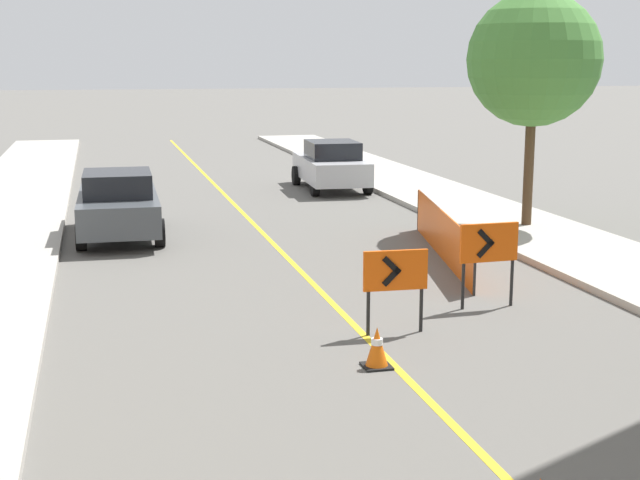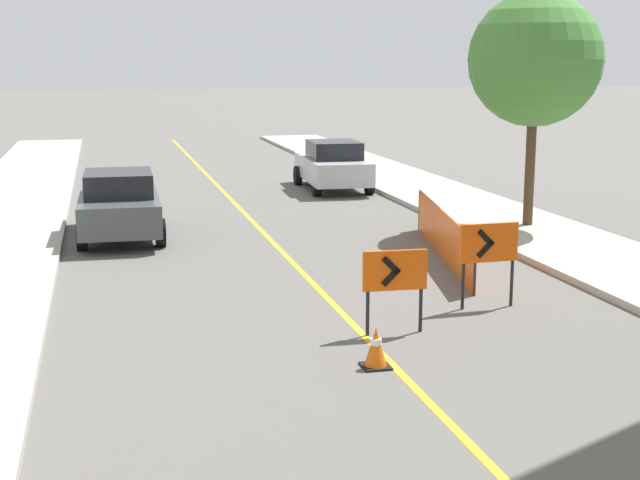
# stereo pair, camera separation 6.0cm
# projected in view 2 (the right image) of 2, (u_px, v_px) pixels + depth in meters

# --- Properties ---
(lane_stripe) EXTENTS (0.12, 58.11, 0.01)m
(lane_stripe) POSITION_uv_depth(u_px,v_px,m) (281.00, 251.00, 19.55)
(lane_stripe) COLOR gold
(lane_stripe) RESTS_ON ground_plane
(sidewalk_right) EXTENTS (3.11, 58.11, 0.14)m
(sidewalk_right) POSITION_uv_depth(u_px,v_px,m) (541.00, 235.00, 21.00)
(sidewalk_right) COLOR #ADA89E
(sidewalk_right) RESTS_ON ground_plane
(traffic_cone_fifth) EXTENTS (0.38, 0.38, 0.57)m
(traffic_cone_fifth) POSITION_uv_depth(u_px,v_px,m) (376.00, 348.00, 12.06)
(traffic_cone_fifth) COLOR black
(traffic_cone_fifth) RESTS_ON ground_plane
(arrow_barricade_primary) EXTENTS (1.00, 0.11, 1.30)m
(arrow_barricade_primary) POSITION_uv_depth(u_px,v_px,m) (395.00, 275.00, 13.43)
(arrow_barricade_primary) COLOR #EF560C
(arrow_barricade_primary) RESTS_ON ground_plane
(arrow_barricade_secondary) EXTENTS (1.04, 0.11, 1.45)m
(arrow_barricade_secondary) POSITION_uv_depth(u_px,v_px,m) (489.00, 247.00, 14.86)
(arrow_barricade_secondary) COLOR #EF560C
(arrow_barricade_secondary) RESTS_ON ground_plane
(safety_mesh_fence) EXTENTS (1.29, 6.27, 1.00)m
(safety_mesh_fence) POSITION_uv_depth(u_px,v_px,m) (443.00, 234.00, 18.81)
(safety_mesh_fence) COLOR #EF560C
(safety_mesh_fence) RESTS_ON ground_plane
(parked_car_curb_near) EXTENTS (1.94, 4.33, 1.59)m
(parked_car_curb_near) POSITION_uv_depth(u_px,v_px,m) (119.00, 204.00, 20.89)
(parked_car_curb_near) COLOR #474C51
(parked_car_curb_near) RESTS_ON ground_plane
(parked_car_curb_mid) EXTENTS (2.02, 4.39, 1.59)m
(parked_car_curb_mid) POSITION_uv_depth(u_px,v_px,m) (333.00, 165.00, 28.81)
(parked_car_curb_mid) COLOR #B7B7BC
(parked_car_curb_mid) RESTS_ON ground_plane
(street_tree_right_near) EXTENTS (3.20, 3.20, 5.60)m
(street_tree_right_near) POSITION_uv_depth(u_px,v_px,m) (535.00, 60.00, 21.19)
(street_tree_right_near) COLOR #4C3823
(street_tree_right_near) RESTS_ON sidewalk_right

